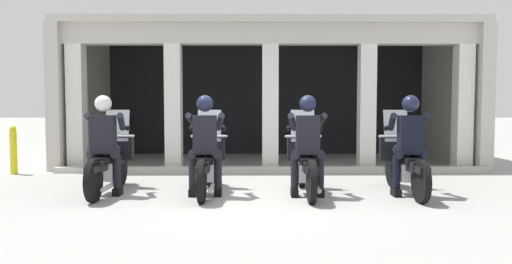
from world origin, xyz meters
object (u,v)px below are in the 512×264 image
police_officer_far_left (104,136)px  motorcycle_center_left (207,162)px  motorcycle_far_right (403,162)px  bollard_kerbside (13,150)px  motorcycle_center_right (305,162)px  police_officer_center_right (307,137)px  police_officer_far_right (410,137)px  police_officer_center_left (205,137)px  motorcycle_far_left (110,162)px

police_officer_far_left → motorcycle_center_left: police_officer_far_left is taller
motorcycle_far_right → bollard_kerbside: size_ratio=2.03×
motorcycle_center_right → police_officer_center_right: police_officer_center_right is taller
motorcycle_far_right → motorcycle_center_left: bearing=176.5°
police_officer_far_left → motorcycle_far_right: 4.82m
police_officer_far_right → bollard_kerbside: (-7.39, 2.37, -0.44)m
motorcycle_center_right → police_officer_far_left: bearing=178.1°
police_officer_center_left → bollard_kerbside: 4.81m
police_officer_center_left → police_officer_far_left: bearing=-178.7°
motorcycle_far_left → police_officer_far_left: police_officer_far_left is taller
motorcycle_center_left → police_officer_far_right: (3.20, -0.32, 0.44)m
police_officer_center_right → police_officer_far_right: size_ratio=1.00×
police_officer_center_right → motorcycle_far_left: bearing=167.9°
motorcycle_center_right → bollard_kerbside: (-5.79, 2.10, -0.00)m
police_officer_far_right → motorcycle_center_left: bearing=171.5°
police_officer_center_left → motorcycle_center_right: bearing=11.6°
police_officer_center_left → bollard_kerbside: bearing=154.3°
police_officer_center_right → motorcycle_far_right: bearing=5.6°
police_officer_far_left → police_officer_far_right: size_ratio=1.00×
police_officer_far_right → motorcycle_center_right: bearing=167.7°
motorcycle_far_left → motorcycle_center_left: (1.60, -0.06, 0.00)m
police_officer_far_left → police_officer_center_right: 3.20m
motorcycle_center_left → police_officer_center_left: bearing=-86.9°
motorcycle_far_left → police_officer_center_left: police_officer_center_left is taller
motorcycle_center_left → police_officer_center_right: size_ratio=1.29×
police_officer_center_right → motorcycle_far_right: size_ratio=0.78×
bollard_kerbside → motorcycle_far_left: bearing=-37.5°
police_officer_center_left → police_officer_far_right: (3.20, -0.04, 0.00)m
motorcycle_far_left → bollard_kerbside: motorcycle_far_left is taller
motorcycle_far_right → police_officer_center_right: bearing=-172.2°
police_officer_far_right → motorcycle_far_right: bearing=86.9°
motorcycle_center_left → police_officer_center_right: police_officer_center_right is taller
motorcycle_center_right → police_officer_center_left: bearing=-176.8°
motorcycle_center_left → motorcycle_far_right: 3.20m
motorcycle_center_left → motorcycle_center_right: 1.60m
motorcycle_center_left → motorcycle_far_right: (3.20, -0.04, 0.00)m
police_officer_center_left → motorcycle_center_left: bearing=93.1°
police_officer_center_left → police_officer_far_right: bearing=2.7°
bollard_kerbside → motorcycle_far_right: bearing=-15.8°
police_officer_center_left → police_officer_center_right: (1.60, -0.05, 0.00)m
motorcycle_center_left → motorcycle_far_right: same height
motorcycle_center_left → police_officer_far_right: 3.24m
police_officer_far_left → motorcycle_center_left: (1.60, 0.22, -0.44)m
motorcycle_center_right → bollard_kerbside: 6.16m
motorcycle_far_left → police_officer_far_left: 0.52m
motorcycle_center_right → police_officer_far_right: size_ratio=1.29×
police_officer_center_right → motorcycle_center_right: bearing=84.7°
motorcycle_far_left → police_officer_center_left: 1.69m
police_officer_center_right → police_officer_far_right: 1.60m
motorcycle_far_left → police_officer_far_left: bearing=-94.5°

